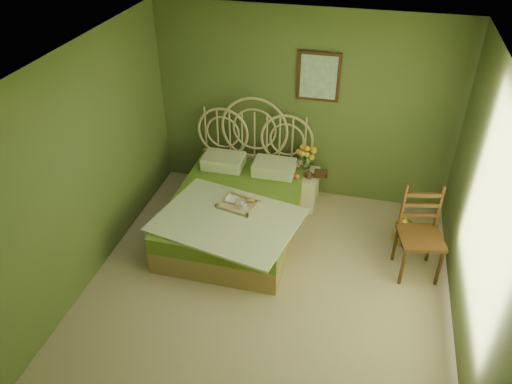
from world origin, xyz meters
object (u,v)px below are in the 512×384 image
(nightstand, at_px, (301,182))
(birdcage, at_px, (404,230))
(bed, at_px, (236,209))
(chair, at_px, (422,227))

(nightstand, relative_size, birdcage, 2.51)
(bed, bearing_deg, nightstand, 46.79)
(bed, relative_size, nightstand, 2.45)
(birdcage, bearing_deg, chair, -73.26)
(bed, distance_m, nightstand, 1.05)
(bed, height_order, nightstand, bed)
(nightstand, bearing_deg, birdcage, -20.46)
(chair, relative_size, birdcage, 2.90)
(bed, distance_m, birdcage, 2.13)
(nightstand, bearing_deg, chair, -32.43)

